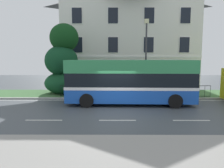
# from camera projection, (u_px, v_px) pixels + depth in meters

# --- Properties ---
(ground_plane) EXTENTS (60.00, 56.00, 0.18)m
(ground_plane) POSITION_uv_depth(u_px,v_px,m) (117.00, 109.00, 14.14)
(ground_plane) COLOR #40464B
(georgian_townhouse) EXTENTS (15.03, 10.73, 12.12)m
(georgian_townhouse) POSITION_uv_depth(u_px,v_px,m) (128.00, 35.00, 27.15)
(georgian_townhouse) COLOR silver
(georgian_townhouse) RESTS_ON ground_plane
(iron_verge_railing) EXTENTS (12.39, 0.04, 0.97)m
(iron_verge_railing) POSITION_uv_depth(u_px,v_px,m) (135.00, 91.00, 17.64)
(iron_verge_railing) COLOR black
(iron_verge_railing) RESTS_ON ground_plane
(evergreen_tree) EXTENTS (3.89, 3.89, 6.44)m
(evergreen_tree) POSITION_uv_depth(u_px,v_px,m) (64.00, 66.00, 19.53)
(evergreen_tree) COLOR #423328
(evergreen_tree) RESTS_ON ground_plane
(single_decker_bus) EXTENTS (9.13, 2.92, 3.20)m
(single_decker_bus) POSITION_uv_depth(u_px,v_px,m) (130.00, 81.00, 15.43)
(single_decker_bus) COLOR blue
(single_decker_bus) RESTS_ON ground_plane
(street_lamp_post) EXTENTS (0.36, 0.24, 6.48)m
(street_lamp_post) POSITION_uv_depth(u_px,v_px,m) (146.00, 52.00, 18.37)
(street_lamp_post) COLOR #333338
(street_lamp_post) RESTS_ON ground_plane
(litter_bin) EXTENTS (0.49, 0.49, 1.15)m
(litter_bin) POSITION_uv_depth(u_px,v_px,m) (81.00, 89.00, 18.54)
(litter_bin) COLOR #4C4742
(litter_bin) RESTS_ON ground_plane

